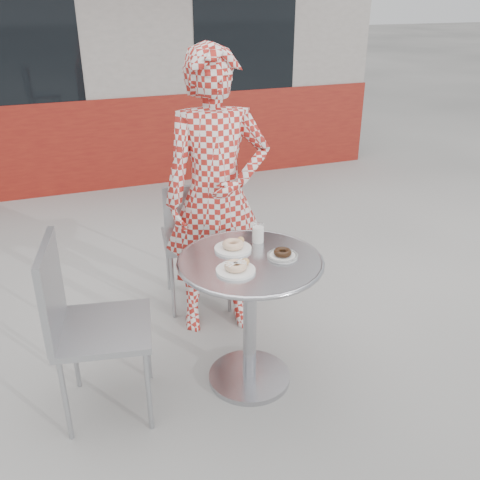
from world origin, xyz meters
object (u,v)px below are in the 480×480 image
object	(u,v)px
chair_far	(198,265)
chair_left	(105,361)
plate_far	(233,246)
seated_person	(217,197)
bistro_table	(250,291)
plate_near	(236,268)
plate_checker	(283,255)
milk_cup	(258,234)

from	to	relation	value
chair_far	chair_left	world-z (taller)	chair_left
plate_far	seated_person	bearing A→B (deg)	81.57
bistro_table	chair_left	distance (m)	0.84
bistro_table	chair_left	xyz separation A→B (m)	(-0.79, 0.06, -0.29)
plate_near	plate_checker	world-z (taller)	plate_near
chair_far	plate_near	world-z (taller)	chair_far
bistro_table	milk_cup	bearing A→B (deg)	57.06
bistro_table	seated_person	xyz separation A→B (m)	(0.03, 0.64, 0.31)
plate_far	plate_near	xyz separation A→B (m)	(-0.07, -0.24, 0.00)
bistro_table	plate_checker	distance (m)	0.27
chair_far	plate_far	world-z (taller)	chair_far
plate_near	milk_cup	bearing A→B (deg)	50.08
chair_far	plate_near	bearing A→B (deg)	94.02
bistro_table	plate_far	bearing A→B (deg)	106.47
chair_left	milk_cup	world-z (taller)	chair_left
plate_checker	seated_person	bearing A→B (deg)	101.51
bistro_table	chair_far	bearing A→B (deg)	91.38
chair_far	seated_person	size ratio (longest dim) A/B	0.53
seated_person	plate_far	xyz separation A→B (m)	(-0.07, -0.50, -0.10)
seated_person	milk_cup	size ratio (longest dim) A/B	16.73
chair_far	milk_cup	xyz separation A→B (m)	(0.14, -0.75, 0.54)
bistro_table	seated_person	world-z (taller)	seated_person
plate_near	plate_checker	bearing A→B (deg)	12.38
plate_near	plate_checker	size ratio (longest dim) A/B	1.20
plate_checker	milk_cup	distance (m)	0.22
chair_far	seated_person	world-z (taller)	seated_person
bistro_table	milk_cup	world-z (taller)	milk_cup
seated_person	plate_far	world-z (taller)	seated_person
bistro_table	plate_checker	xyz separation A→B (m)	(0.17, -0.03, 0.20)
plate_far	plate_near	distance (m)	0.25
milk_cup	chair_left	bearing A→B (deg)	-172.15
plate_near	plate_far	bearing A→B (deg)	73.09
plate_far	milk_cup	size ratio (longest dim) A/B	1.87
chair_far	chair_left	bearing A→B (deg)	58.01
plate_near	milk_cup	distance (m)	0.36
seated_person	plate_checker	world-z (taller)	seated_person
chair_far	seated_person	bearing A→B (deg)	109.49
bistro_table	chair_left	size ratio (longest dim) A/B	0.80
plate_near	bistro_table	bearing A→B (deg)	39.75
bistro_table	chair_far	xyz separation A→B (m)	(-0.02, 0.93, -0.30)
plate_far	plate_checker	distance (m)	0.27
chair_far	milk_cup	bearing A→B (deg)	109.71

